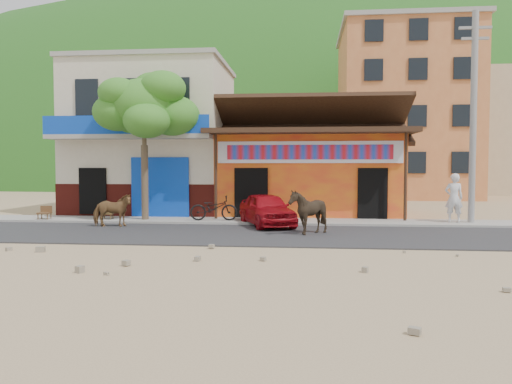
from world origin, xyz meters
TOP-DOWN VIEW (x-y plane):
  - ground at (0.00, 0.00)m, footprint 120.00×120.00m
  - road at (0.00, 2.50)m, footprint 60.00×5.00m
  - sidewalk at (0.00, 6.00)m, footprint 60.00×2.00m
  - dance_club at (2.00, 10.00)m, footprint 8.00×6.00m
  - cafe_building at (-5.50, 10.00)m, footprint 7.00×6.00m
  - apartment_front at (9.00, 24.00)m, footprint 9.00×9.00m
  - apartment_rear at (18.00, 30.00)m, footprint 8.00×8.00m
  - hillside at (0.00, 70.00)m, footprint 100.00×40.00m
  - tree at (-4.60, 5.80)m, footprint 3.00×3.00m
  - utility_pole at (8.20, 6.00)m, footprint 0.24×0.24m
  - cow_tan at (-5.22, 3.89)m, footprint 1.54×0.89m
  - cow_dark at (1.96, 2.57)m, footprint 1.42×1.28m
  - red_car at (0.42, 4.80)m, footprint 2.70×3.93m
  - scooter at (-1.75, 5.66)m, footprint 1.93×0.80m
  - pedestrian at (7.52, 5.92)m, footprint 0.69×0.46m
  - cafe_chair_left at (-8.70, 5.46)m, footprint 0.52×0.52m
  - cafe_chair_right at (-6.13, 5.66)m, footprint 0.48×0.48m

SIDE VIEW (x-z plane):
  - ground at x=0.00m, z-range 0.00..0.00m
  - road at x=0.00m, z-range 0.00..0.04m
  - sidewalk at x=0.00m, z-range 0.00..0.12m
  - cafe_chair_right at x=-6.13m, z-range 0.12..1.04m
  - scooter at x=-1.75m, z-range 0.12..1.11m
  - cafe_chair_left at x=-8.70m, z-range 0.12..1.12m
  - cow_tan at x=-5.22m, z-range 0.04..1.26m
  - red_car at x=0.42m, z-range 0.04..1.28m
  - cow_dark at x=1.96m, z-range 0.04..1.52m
  - pedestrian at x=7.52m, z-range 0.12..2.00m
  - dance_club at x=2.00m, z-range 0.00..3.60m
  - tree at x=-4.60m, z-range 0.12..6.12m
  - cafe_building at x=-5.50m, z-range 0.00..7.00m
  - utility_pole at x=8.20m, z-range 0.12..8.12m
  - apartment_rear at x=18.00m, z-range 0.00..10.00m
  - apartment_front at x=9.00m, z-range 0.00..12.00m
  - hillside at x=0.00m, z-range 0.00..24.00m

